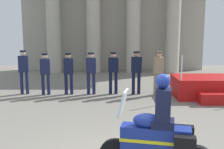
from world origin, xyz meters
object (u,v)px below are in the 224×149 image
(officer_in_row_1, at_px, (46,71))
(officer_in_row_4, at_px, (114,69))
(reviewing_stand, at_px, (213,88))
(officer_in_row_5, at_px, (137,69))
(officer_in_row_0, at_px, (24,68))
(officer_in_row_6, at_px, (159,70))
(motorcycle_with_rider, at_px, (160,135))
(officer_in_row_3, at_px, (91,70))
(officer_in_row_2, at_px, (69,70))

(officer_in_row_1, xyz_separation_m, officer_in_row_4, (2.68, 0.12, 0.02))
(reviewing_stand, xyz_separation_m, officer_in_row_5, (-2.89, 0.48, 0.64))
(officer_in_row_0, bearing_deg, officer_in_row_6, 170.33)
(reviewing_stand, xyz_separation_m, officer_in_row_6, (-2.03, 0.38, 0.64))
(officer_in_row_4, bearing_deg, motorcycle_with_rider, 88.96)
(reviewing_stand, bearing_deg, officer_in_row_6, 169.48)
(officer_in_row_3, relative_size, officer_in_row_4, 0.99)
(officer_in_row_3, distance_m, officer_in_row_5, 1.80)
(motorcycle_with_rider, bearing_deg, reviewing_stand, -105.21)
(reviewing_stand, bearing_deg, officer_in_row_2, 175.22)
(officer_in_row_5, bearing_deg, officer_in_row_6, 165.09)
(reviewing_stand, height_order, motorcycle_with_rider, motorcycle_with_rider)
(officer_in_row_3, bearing_deg, officer_in_row_0, -9.06)
(reviewing_stand, bearing_deg, motorcycle_with_rider, -117.38)
(officer_in_row_2, bearing_deg, officer_in_row_5, 171.98)
(officer_in_row_2, bearing_deg, officer_in_row_6, 170.31)
(officer_in_row_0, bearing_deg, officer_in_row_5, 171.34)
(officer_in_row_1, distance_m, motorcycle_with_rider, 7.10)
(officer_in_row_6, relative_size, motorcycle_with_rider, 0.83)
(officer_in_row_4, relative_size, motorcycle_with_rider, 0.81)
(officer_in_row_1, height_order, officer_in_row_4, officer_in_row_4)
(officer_in_row_5, bearing_deg, officer_in_row_2, -8.02)
(officer_in_row_2, xyz_separation_m, officer_in_row_4, (1.78, 0.05, 0.02))
(officer_in_row_3, height_order, officer_in_row_6, officer_in_row_6)
(officer_in_row_6, bearing_deg, motorcycle_with_rider, 72.79)
(officer_in_row_0, relative_size, motorcycle_with_rider, 0.85)
(reviewing_stand, bearing_deg, officer_in_row_3, 174.25)
(officer_in_row_0, relative_size, officer_in_row_3, 1.05)
(officer_in_row_2, height_order, officer_in_row_3, officer_in_row_3)
(officer_in_row_5, bearing_deg, officer_in_row_3, -8.07)
(officer_in_row_5, relative_size, officer_in_row_6, 1.00)
(officer_in_row_5, bearing_deg, motorcycle_with_rider, 80.71)
(officer_in_row_2, bearing_deg, reviewing_stand, 166.97)
(reviewing_stand, distance_m, officer_in_row_1, 6.52)
(officer_in_row_5, height_order, motorcycle_with_rider, motorcycle_with_rider)
(officer_in_row_4, bearing_deg, officer_in_row_6, 167.34)
(reviewing_stand, height_order, officer_in_row_3, reviewing_stand)
(officer_in_row_5, bearing_deg, officer_in_row_1, -6.84)
(reviewing_stand, relative_size, motorcycle_with_rider, 1.41)
(officer_in_row_0, height_order, officer_in_row_1, officer_in_row_0)
(officer_in_row_0, distance_m, officer_in_row_3, 2.68)
(officer_in_row_0, xyz_separation_m, officer_in_row_5, (4.47, -0.03, -0.02))
(officer_in_row_1, relative_size, officer_in_row_6, 0.96)
(officer_in_row_2, bearing_deg, motorcycle_with_rider, 104.08)
(reviewing_stand, height_order, officer_in_row_1, reviewing_stand)
(officer_in_row_0, height_order, officer_in_row_4, officer_in_row_0)
(motorcycle_with_rider, bearing_deg, officer_in_row_1, -48.52)
(officer_in_row_4, distance_m, motorcycle_with_rider, 6.37)
(officer_in_row_3, xyz_separation_m, motorcycle_with_rider, (1.68, -6.27, -0.19))
(reviewing_stand, relative_size, officer_in_row_0, 1.66)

